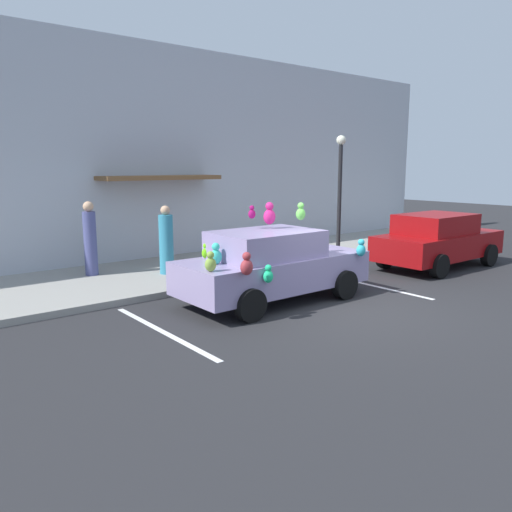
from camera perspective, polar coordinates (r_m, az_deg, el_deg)
name	(u,v)px	position (r m, az deg, el deg)	size (l,w,h in m)	color
ground_plane	(342,309)	(10.52, 9.71, -5.90)	(60.00, 60.00, 0.00)	#262628
sidewalk	(208,267)	(14.21, -5.50, -1.27)	(24.00, 4.00, 0.15)	gray
storefront_building	(167,156)	(15.76, -10.08, 11.16)	(24.00, 1.25, 6.40)	#B2B7C1
parking_stripe_front	(369,285)	(12.70, 12.66, -3.19)	(0.12, 3.60, 0.01)	silver
parking_stripe_rear	(163,331)	(9.13, -10.55, -8.42)	(0.12, 3.60, 0.01)	silver
plush_covered_car	(271,265)	(10.75, 1.76, -1.00)	(4.24, 2.06, 2.12)	#9383AF
parked_sedan_behind	(438,240)	(15.31, 19.91, 1.71)	(4.22, 1.94, 1.54)	maroon
teddy_bear_on_sidewalk	(210,265)	(12.28, -5.29, -1.00)	(0.41, 0.34, 0.78)	brown
street_lamp_post	(340,183)	(15.23, 9.50, 8.17)	(0.28, 0.28, 3.62)	black
pedestrian_near_shopfront	(90,240)	(13.31, -18.30, 1.72)	(0.32, 0.32, 1.87)	#494D83
pedestrian_walking_past	(166,242)	(13.04, -10.15, 1.54)	(0.36, 0.36, 1.75)	teal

